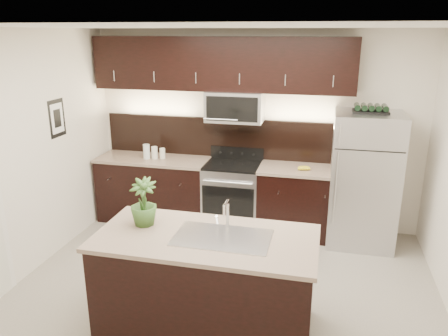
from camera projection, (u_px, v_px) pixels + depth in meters
name	position (u px, v px, depth m)	size (l,w,h in m)	color
ground	(221.00, 295.00, 4.60)	(4.50, 4.50, 0.00)	gray
room_walls	(209.00, 139.00, 4.08)	(4.52, 4.02, 2.71)	silver
counter_run	(218.00, 194.00, 6.13)	(3.51, 0.65, 0.94)	black
upper_fixtures	(223.00, 73.00, 5.76)	(3.49, 0.40, 1.66)	black
island	(206.00, 282.00, 3.98)	(1.96, 0.96, 0.94)	black
sink_faucet	(223.00, 236.00, 3.81)	(0.84, 0.50, 0.28)	silver
refrigerator	(364.00, 180.00, 5.54)	(0.83, 0.75, 1.72)	#B2B2B7
wine_rack	(371.00, 109.00, 5.26)	(0.42, 0.26, 0.10)	black
plant	(143.00, 202.00, 4.00)	(0.25, 0.25, 0.45)	#2F5020
canisters	(153.00, 152.00, 6.15)	(0.30, 0.15, 0.21)	silver
french_press	(341.00, 164.00, 5.55)	(0.10, 0.10, 0.29)	silver
bananas	(300.00, 168.00, 5.66)	(0.17, 0.13, 0.05)	gold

